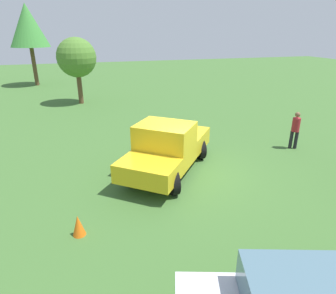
{
  "coord_description": "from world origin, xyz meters",
  "views": [
    {
      "loc": [
        -8.83,
        3.25,
        4.73
      ],
      "look_at": [
        0.34,
        0.45,
        0.9
      ],
      "focal_mm": 31.43,
      "sensor_mm": 36.0,
      "label": 1
    }
  ],
  "objects_px": {
    "tree_back_left": "(77,58)",
    "person_bystander": "(295,128)",
    "traffic_cone": "(78,225)",
    "pickup_truck": "(167,147)",
    "tree_back_right": "(28,26)"
  },
  "relations": [
    {
      "from": "pickup_truck",
      "to": "person_bystander",
      "type": "height_order",
      "value": "pickup_truck"
    },
    {
      "from": "person_bystander",
      "to": "tree_back_left",
      "type": "relative_size",
      "value": 0.37
    },
    {
      "from": "tree_back_left",
      "to": "traffic_cone",
      "type": "xyz_separation_m",
      "value": [
        -14.54,
        0.47,
        -2.75
      ]
    },
    {
      "from": "person_bystander",
      "to": "tree_back_left",
      "type": "distance_m",
      "value": 14.21
    },
    {
      "from": "pickup_truck",
      "to": "tree_back_left",
      "type": "relative_size",
      "value": 1.09
    },
    {
      "from": "pickup_truck",
      "to": "tree_back_right",
      "type": "xyz_separation_m",
      "value": [
        20.43,
        6.28,
        4.11
      ]
    },
    {
      "from": "person_bystander",
      "to": "tree_back_right",
      "type": "bearing_deg",
      "value": 58.81
    },
    {
      "from": "pickup_truck",
      "to": "tree_back_right",
      "type": "bearing_deg",
      "value": 56.01
    },
    {
      "from": "tree_back_left",
      "to": "person_bystander",
      "type": "bearing_deg",
      "value": -143.24
    },
    {
      "from": "person_bystander",
      "to": "tree_back_left",
      "type": "xyz_separation_m",
      "value": [
        11.26,
        8.41,
        2.13
      ]
    },
    {
      "from": "person_bystander",
      "to": "traffic_cone",
      "type": "xyz_separation_m",
      "value": [
        -3.29,
        8.88,
        -0.61
      ]
    },
    {
      "from": "person_bystander",
      "to": "traffic_cone",
      "type": "height_order",
      "value": "person_bystander"
    },
    {
      "from": "pickup_truck",
      "to": "tree_back_left",
      "type": "xyz_separation_m",
      "value": [
        11.81,
        2.61,
        2.08
      ]
    },
    {
      "from": "tree_back_left",
      "to": "traffic_cone",
      "type": "height_order",
      "value": "tree_back_left"
    },
    {
      "from": "pickup_truck",
      "to": "traffic_cone",
      "type": "relative_size",
      "value": 8.54
    }
  ]
}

